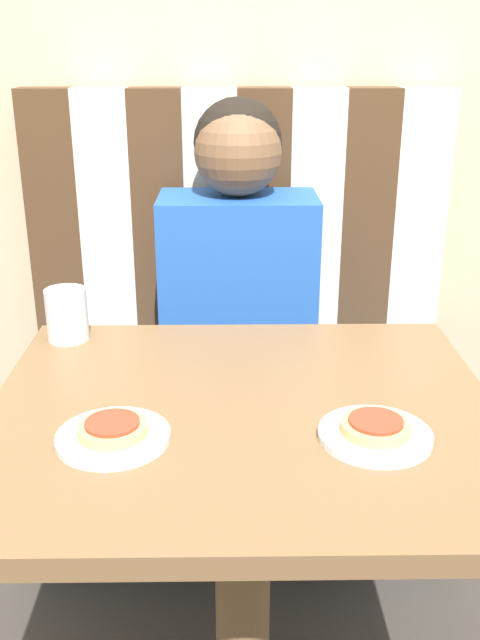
{
  "coord_description": "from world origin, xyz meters",
  "views": [
    {
      "loc": [
        -0.02,
        -1.03,
        1.26
      ],
      "look_at": [
        0.0,
        0.35,
        0.73
      ],
      "focal_mm": 40.0,
      "sensor_mm": 36.0,
      "label": 1
    }
  ],
  "objects_px": {
    "plate_left": "(113,437)",
    "pizza_left": "(112,428)",
    "pizza_right": "(376,426)",
    "person": "(238,238)",
    "plate_right": "(375,435)",
    "drinking_cup": "(67,315)"
  },
  "relations": [
    {
      "from": "plate_right",
      "to": "drinking_cup",
      "type": "bearing_deg",
      "value": 143.77
    },
    {
      "from": "plate_left",
      "to": "drinking_cup",
      "type": "relative_size",
      "value": 1.63
    },
    {
      "from": "pizza_left",
      "to": "pizza_right",
      "type": "distance_m",
      "value": 0.39
    },
    {
      "from": "pizza_left",
      "to": "drinking_cup",
      "type": "distance_m",
      "value": 0.42
    },
    {
      "from": "plate_right",
      "to": "pizza_left",
      "type": "bearing_deg",
      "value": 180.0
    },
    {
      "from": "plate_left",
      "to": "pizza_right",
      "type": "xyz_separation_m",
      "value": [
        0.39,
        0.0,
        0.02
      ]
    },
    {
      "from": "person",
      "to": "pizza_left",
      "type": "xyz_separation_m",
      "value": [
        -0.2,
        -0.81,
        -0.08
      ]
    },
    {
      "from": "plate_left",
      "to": "plate_right",
      "type": "distance_m",
      "value": 0.39
    },
    {
      "from": "plate_left",
      "to": "pizza_left",
      "type": "distance_m",
      "value": 0.02
    },
    {
      "from": "plate_left",
      "to": "pizza_left",
      "type": "height_order",
      "value": "pizza_left"
    },
    {
      "from": "plate_left",
      "to": "plate_right",
      "type": "xyz_separation_m",
      "value": [
        0.39,
        0.0,
        0.0
      ]
    },
    {
      "from": "pizza_left",
      "to": "drinking_cup",
      "type": "xyz_separation_m",
      "value": [
        -0.15,
        0.4,
        0.03
      ]
    },
    {
      "from": "person",
      "to": "plate_right",
      "type": "relative_size",
      "value": 3.92
    },
    {
      "from": "plate_left",
      "to": "plate_right",
      "type": "bearing_deg",
      "value": 0.0
    },
    {
      "from": "person",
      "to": "pizza_left",
      "type": "height_order",
      "value": "person"
    },
    {
      "from": "plate_left",
      "to": "pizza_right",
      "type": "distance_m",
      "value": 0.39
    },
    {
      "from": "drinking_cup",
      "to": "pizza_left",
      "type": "bearing_deg",
      "value": -69.4
    },
    {
      "from": "person",
      "to": "plate_right",
      "type": "bearing_deg",
      "value": -76.47
    },
    {
      "from": "person",
      "to": "plate_left",
      "type": "bearing_deg",
      "value": -103.53
    },
    {
      "from": "pizza_left",
      "to": "pizza_right",
      "type": "xyz_separation_m",
      "value": [
        0.39,
        0.0,
        0.0
      ]
    },
    {
      "from": "pizza_right",
      "to": "pizza_left",
      "type": "bearing_deg",
      "value": 180.0
    },
    {
      "from": "pizza_left",
      "to": "plate_left",
      "type": "bearing_deg",
      "value": 0.0
    }
  ]
}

